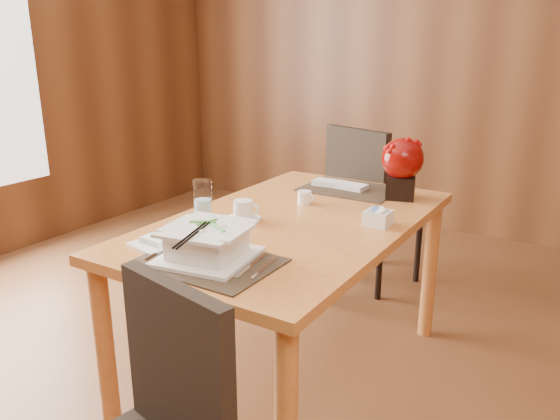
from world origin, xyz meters
The scene contains 13 objects.
back_wall centered at (0.00, 3.00, 1.40)m, with size 5.00×0.02×2.80m, color brown.
dining_table centered at (0.00, 0.60, 0.65)m, with size 0.90×1.50×0.75m.
placemat_near centered at (0.00, 0.05, 0.75)m, with size 0.45×0.33×0.01m, color black.
placemat_far centered at (0.00, 1.15, 0.75)m, with size 0.45×0.33×0.01m, color black.
soup_setting centered at (-0.02, 0.07, 0.81)m, with size 0.33×0.33×0.12m.
coffee_cup centered at (-0.17, 0.48, 0.79)m, with size 0.15×0.15×0.08m.
water_glass centered at (-0.30, 0.38, 0.84)m, with size 0.08×0.08×0.17m, color silver.
creamer_jug centered at (-0.07, 0.82, 0.78)m, with size 0.08×0.08×0.06m, color white, non-canonical shape.
sugar_caddy centered at (0.33, 0.71, 0.78)m, with size 0.10×0.10×0.06m, color white.
berry_decor centered at (0.26, 1.14, 0.91)m, with size 0.19×0.19×0.28m.
napkins_far centered at (-0.05, 1.15, 0.77)m, with size 0.28×0.10×0.02m, color silver, non-canonical shape.
bread_plate centered at (-0.26, 0.08, 0.76)m, with size 0.16×0.16×0.01m, color white.
far_chair centered at (-0.12, 1.69, 0.55)m, with size 0.57×0.57×0.98m.
Camera 1 is at (1.09, -1.24, 1.45)m, focal length 35.00 mm.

